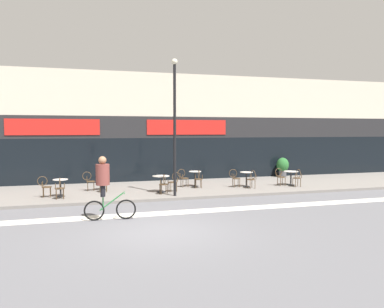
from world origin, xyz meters
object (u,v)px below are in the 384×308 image
at_px(bistro_table_0, 60,184).
at_px(bistro_table_1, 103,180).
at_px(lamp_post, 175,118).
at_px(cafe_chair_3_near, 199,178).
at_px(cafe_chair_2_side, 174,180).
at_px(cafe_chair_0_near, 60,187).
at_px(bistro_table_3, 195,176).
at_px(planter_pot, 283,166).
at_px(cafe_chair_3_side, 183,177).
at_px(cafe_chair_0_side, 45,185).
at_px(cafe_chair_1_side, 89,180).
at_px(bistro_table_4, 246,176).
at_px(cafe_chair_4_near, 252,178).
at_px(cafe_chair_5_near, 298,177).
at_px(cyclist_0, 104,183).
at_px(cafe_chair_1_near, 103,181).
at_px(cafe_chair_2_near, 164,183).
at_px(cafe_chair_4_side, 235,177).
at_px(bistro_table_5, 291,175).
at_px(cafe_chair_5_side, 280,176).

distance_m(bistro_table_0, bistro_table_1, 2.22).
bearing_deg(lamp_post, cafe_chair_3_near, 47.22).
bearing_deg(cafe_chair_2_side, cafe_chair_0_near, 1.65).
distance_m(bistro_table_3, planter_pot, 6.62).
xyz_separation_m(cafe_chair_2_side, cafe_chair_3_side, (0.74, 1.23, 0.00)).
bearing_deg(cafe_chair_0_side, cafe_chair_1_side, 34.21).
bearing_deg(lamp_post, bistro_table_1, 140.21).
distance_m(bistro_table_1, cafe_chair_0_side, 2.75).
bearing_deg(bistro_table_0, planter_pot, 15.24).
bearing_deg(cafe_chair_0_near, bistro_table_3, -80.75).
height_order(bistro_table_4, cafe_chair_0_side, cafe_chair_0_side).
height_order(bistro_table_3, cafe_chair_4_near, cafe_chair_4_near).
xyz_separation_m(cafe_chair_0_side, cafe_chair_1_side, (1.82, 1.27, 0.00)).
relative_size(cafe_chair_0_side, cafe_chair_2_side, 1.00).
relative_size(cafe_chair_4_near, cafe_chair_5_near, 1.00).
distance_m(cafe_chair_1_side, cyclist_0, 5.63).
xyz_separation_m(cafe_chair_1_near, cyclist_0, (-0.19, -4.96, 0.60)).
height_order(cafe_chair_2_near, cafe_chair_5_near, same).
bearing_deg(bistro_table_4, cafe_chair_5_near, -17.90).
height_order(bistro_table_4, cafe_chair_3_near, cafe_chair_3_near).
height_order(bistro_table_4, cafe_chair_4_near, cafe_chair_4_near).
bearing_deg(cafe_chair_4_side, cyclist_0, -137.21).
distance_m(cafe_chair_5_near, cyclist_0, 10.40).
bearing_deg(cafe_chair_1_side, planter_pot, 10.51).
relative_size(bistro_table_5, cafe_chair_5_near, 0.82).
height_order(bistro_table_0, bistro_table_1, bistro_table_0).
xyz_separation_m(bistro_table_3, lamp_post, (-1.61, -2.36, 2.80)).
bearing_deg(bistro_table_1, cafe_chair_2_side, -22.59).
bearing_deg(cafe_chair_4_near, cafe_chair_0_side, 80.58).
distance_m(planter_pot, lamp_post, 9.47).
bearing_deg(cafe_chair_2_side, cafe_chair_2_near, 40.38).
bearing_deg(cafe_chair_1_near, cafe_chair_5_near, -88.41).
xyz_separation_m(cafe_chair_4_side, cafe_chair_5_side, (2.43, -0.17, 0.00)).
bearing_deg(bistro_table_1, cyclist_0, -92.05).
height_order(bistro_table_3, cafe_chair_2_side, cafe_chair_2_side).
height_order(planter_pot, cyclist_0, cyclist_0).
bearing_deg(cafe_chair_2_near, cafe_chair_3_near, -58.09).
relative_size(bistro_table_0, cafe_chair_2_side, 0.83).
bearing_deg(lamp_post, bistro_table_0, 166.15).
relative_size(cafe_chair_2_near, cafe_chair_5_side, 1.00).
bearing_deg(cafe_chair_4_side, bistro_table_4, 6.24).
height_order(cafe_chair_0_side, cafe_chair_2_side, same).
xyz_separation_m(bistro_table_3, cafe_chair_0_near, (-6.34, -1.81, -0.02)).
distance_m(cafe_chair_4_near, planter_pot, 5.25).
distance_m(bistro_table_3, bistro_table_5, 4.98).
bearing_deg(cafe_chair_4_near, lamp_post, 94.92).
distance_m(bistro_table_3, cafe_chair_5_side, 4.37).
relative_size(bistro_table_3, cafe_chair_1_side, 0.85).
bearing_deg(cyclist_0, bistro_table_0, 115.17).
bearing_deg(bistro_table_0, cafe_chair_5_side, 1.25).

